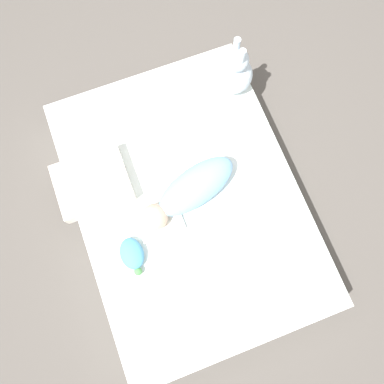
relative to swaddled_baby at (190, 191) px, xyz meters
The scene contains 7 objects.
ground_plane 0.26m from the swaddled_baby, 45.92° to the right, with size 12.00×12.00×0.00m, color #514C47.
bed_mattress 0.17m from the swaddled_baby, 45.92° to the right, with size 1.46×1.05×0.19m.
burp_cloth 0.20m from the swaddled_baby, 76.06° to the right, with size 0.21×0.21×0.02m.
swaddled_baby is the anchor object (origin of this frame).
pillow 0.47m from the swaddled_baby, 116.41° to the right, with size 0.28×0.34×0.08m.
bunny_plush 0.64m from the swaddled_baby, 138.85° to the left, with size 0.18×0.18×0.33m.
turtle_plush 0.40m from the swaddled_baby, 63.06° to the right, with size 0.18×0.11×0.06m.
Camera 1 is at (0.40, -0.13, 1.95)m, focal length 35.00 mm.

